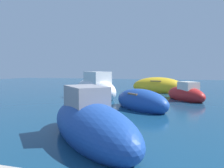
{
  "coord_description": "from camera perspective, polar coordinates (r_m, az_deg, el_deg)",
  "views": [
    {
      "loc": [
        -5.41,
        -4.79,
        2.09
      ],
      "look_at": [
        -9.62,
        10.65,
        0.97
      ],
      "focal_mm": 33.64,
      "sensor_mm": 36.0,
      "label": 1
    }
  ],
  "objects": [
    {
      "name": "moored_boat_5",
      "position": [
        19.67,
        12.34,
        -0.75
      ],
      "size": [
        5.02,
        2.84,
        1.78
      ],
      "rotation": [
        0.0,
        0.0,
        6.09
      ],
      "color": "gold",
      "rests_on": "ground"
    },
    {
      "name": "moored_boat_0",
      "position": [
        15.75,
        -4.64,
        -1.4
      ],
      "size": [
        5.09,
        4.93,
        2.34
      ],
      "rotation": [
        0.0,
        0.0,
        2.39
      ],
      "color": "white",
      "rests_on": "ground"
    },
    {
      "name": "moored_boat_3",
      "position": [
        6.34,
        -5.83,
        -10.82
      ],
      "size": [
        4.49,
        4.59,
        1.92
      ],
      "rotation": [
        0.0,
        0.0,
        5.48
      ],
      "color": "#1E479E",
      "rests_on": "ground"
    },
    {
      "name": "moored_boat_2",
      "position": [
        15.18,
        19.37,
        -2.64
      ],
      "size": [
        3.09,
        3.6,
        1.54
      ],
      "rotation": [
        0.0,
        0.0,
        2.18
      ],
      "color": "#B21E1E",
      "rests_on": "ground"
    },
    {
      "name": "moored_boat_8",
      "position": [
        11.23,
        7.89,
        -4.81
      ],
      "size": [
        3.78,
        3.69,
        1.37
      ],
      "rotation": [
        0.0,
        0.0,
        5.53
      ],
      "color": "#1E479E",
      "rests_on": "ground"
    }
  ]
}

